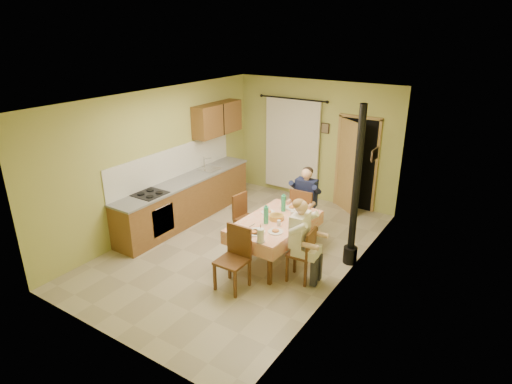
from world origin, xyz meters
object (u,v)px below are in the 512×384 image
Objects in this scene: man_far at (305,195)px; stove_flue at (354,209)px; chair_far at (304,222)px; man_right at (302,231)px; dining_table at (274,240)px; chair_near at (233,271)px; chair_left at (246,228)px; chair_right at (301,264)px.

stove_flue is at bearing -25.02° from man_far.
chair_far is 1.68m from man_right.
chair_near reaches higher than dining_table.
chair_far is 1.01× the size of chair_near.
man_far is 1.26m from stove_flue.
chair_far reaches higher than chair_left.
chair_near is at bearing -92.68° from dining_table.
chair_right is (0.80, 0.78, -0.00)m from chair_near.
chair_far is 1.15m from chair_left.
man_far is at bearing 90.00° from chair_far.
stove_flue is at bearing 29.69° from dining_table.
dining_table is 1.21m from man_far.
dining_table is 1.84× the size of chair_left.
chair_left is at bearing -63.83° from chair_near.
chair_near is at bearing -95.68° from chair_far.
chair_left is at bearing -137.36° from man_far.
chair_right is 0.67× the size of man_right.
man_right is (0.79, 0.78, 0.59)m from chair_near.
stove_flue is at bearing 106.94° from chair_left.
chair_near is 2.29m from stove_flue.
man_right is (0.66, -1.43, 0.59)m from chair_far.
stove_flue is at bearing -31.98° from man_right.
chair_far is 0.59m from man_far.
chair_right is (0.67, -1.43, -0.00)m from chair_far.
dining_table is 1.09m from chair_far.
chair_near is 1.26m from man_right.
chair_near is 0.73× the size of man_right.
stove_flue is (1.15, -0.47, 0.73)m from chair_far.
man_far is (-0.67, 1.44, 0.59)m from chair_right.
chair_left reaches higher than chair_right.
dining_table is at bearing 77.80° from chair_left.
dining_table is at bearing -94.09° from chair_far.
stove_flue reaches higher than man_right.
chair_left is at bearing 62.28° from man_right.
chair_right is at bearing -67.32° from man_far.
chair_far is 1.58m from chair_right.
dining_table is at bearing 59.08° from chair_right.
chair_left is 1.71m from man_right.
chair_left is (-0.69, 1.41, -0.00)m from chair_near.
chair_far is 0.74× the size of man_far.
man_far is at bearing -93.37° from chair_near.
chair_right is 0.67× the size of man_far.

